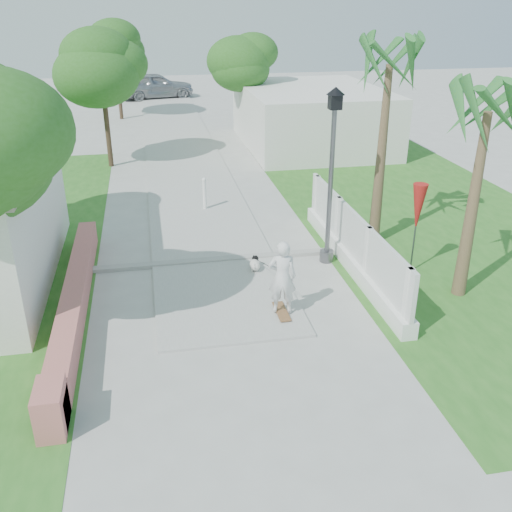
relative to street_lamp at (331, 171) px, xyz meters
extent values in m
plane|color=#B7B7B2|center=(-2.90, -5.50, -2.43)|extent=(90.00, 90.00, 0.00)
cube|color=#B7B7B2|center=(-2.90, 14.50, -2.40)|extent=(3.20, 36.00, 0.06)
cube|color=#999993|center=(-2.90, 0.50, -2.38)|extent=(6.50, 0.25, 0.10)
cube|color=#2C6820|center=(4.10, 2.50, -2.42)|extent=(8.00, 20.00, 0.01)
cube|color=#C36764|center=(-6.20, -1.50, -2.13)|extent=(0.45, 8.00, 0.60)
cube|color=#C36764|center=(-6.20, -5.30, -2.03)|extent=(0.45, 0.80, 0.80)
cube|color=white|center=(0.50, -0.50, -2.23)|extent=(0.35, 7.00, 0.40)
cube|color=white|center=(0.50, -0.50, -1.48)|extent=(0.10, 7.00, 1.10)
cube|color=white|center=(0.50, -3.70, -1.68)|extent=(0.14, 0.14, 1.50)
cube|color=white|center=(0.50, -1.50, -1.68)|extent=(0.14, 0.14, 1.50)
cube|color=white|center=(0.50, 0.70, -1.68)|extent=(0.14, 0.14, 1.50)
cube|color=white|center=(0.50, 2.70, -1.68)|extent=(0.14, 0.14, 1.50)
cube|color=silver|center=(3.10, 12.50, -1.13)|extent=(6.00, 8.00, 2.60)
cylinder|color=#59595E|center=(0.00, 0.00, -2.28)|extent=(0.36, 0.36, 0.30)
cylinder|color=#59595E|center=(0.00, 0.00, -0.43)|extent=(0.12, 0.12, 4.00)
cube|color=black|center=(0.00, 0.00, 1.67)|extent=(0.28, 0.28, 0.35)
cone|color=black|center=(0.00, 0.00, 1.92)|extent=(0.44, 0.44, 0.18)
cylinder|color=white|center=(-2.70, 4.50, -1.93)|extent=(0.12, 0.12, 1.00)
sphere|color=white|center=(-2.70, 4.50, -1.41)|extent=(0.14, 0.14, 0.14)
cylinder|color=#59595E|center=(1.90, -1.00, -1.43)|extent=(0.04, 0.04, 2.00)
cone|color=red|center=(1.90, -1.00, -0.73)|extent=(0.36, 0.36, 1.20)
cylinder|color=#4C3826|center=(-8.40, 3.00, -0.68)|extent=(0.20, 0.20, 3.50)
cylinder|color=#4C3826|center=(-5.90, 10.50, -0.50)|extent=(0.20, 0.20, 3.85)
ellipsoid|color=#265B1A|center=(-5.90, 10.50, 1.15)|extent=(3.40, 3.40, 2.55)
ellipsoid|color=#265B1A|center=(-5.70, 10.30, 1.50)|extent=(2.89, 2.89, 2.18)
ellipsoid|color=#265B1A|center=(-6.10, 10.70, 1.85)|extent=(2.55, 2.55, 1.90)
cylinder|color=#4C3826|center=(0.30, 14.50, -0.68)|extent=(0.20, 0.20, 3.50)
ellipsoid|color=#265B1A|center=(0.30, 14.50, 0.82)|extent=(3.00, 3.00, 2.25)
ellipsoid|color=#265B1A|center=(0.50, 14.30, 1.17)|extent=(2.55, 2.55, 1.92)
ellipsoid|color=#265B1A|center=(0.10, 14.70, 1.52)|extent=(2.25, 2.25, 1.68)
cylinder|color=#4C3826|center=(-5.70, 20.50, -0.50)|extent=(0.20, 0.20, 3.85)
ellipsoid|color=#265B1A|center=(-5.70, 20.50, 1.15)|extent=(3.20, 3.20, 2.40)
ellipsoid|color=#265B1A|center=(-5.50, 20.30, 1.50)|extent=(2.72, 2.72, 2.05)
ellipsoid|color=#265B1A|center=(-5.90, 20.70, 1.85)|extent=(2.40, 2.40, 1.79)
cone|color=brown|center=(1.70, 1.00, -0.03)|extent=(0.32, 0.32, 4.80)
cone|color=brown|center=(2.50, -2.30, -0.33)|extent=(0.32, 0.32, 4.20)
cube|color=brown|center=(-1.79, -2.49, -2.33)|extent=(0.43, 0.89, 0.02)
imported|color=silver|center=(-1.79, -2.49, -1.50)|extent=(0.67, 0.52, 1.65)
cylinder|color=gray|center=(-1.87, -2.80, -2.39)|extent=(0.03, 0.06, 0.06)
cylinder|color=gray|center=(-1.72, -2.80, -2.39)|extent=(0.03, 0.06, 0.06)
cylinder|color=gray|center=(-1.87, -2.18, -2.39)|extent=(0.03, 0.06, 0.06)
cylinder|color=gray|center=(-1.72, -2.18, -2.39)|extent=(0.03, 0.06, 0.06)
ellipsoid|color=silver|center=(-1.97, -0.30, -2.23)|extent=(0.35, 0.47, 0.27)
sphere|color=black|center=(-1.92, -0.10, -2.15)|extent=(0.17, 0.17, 0.17)
sphere|color=silver|center=(-1.90, -0.03, -2.17)|extent=(0.08, 0.08, 0.08)
cone|color=black|center=(-1.96, -0.09, -2.07)|extent=(0.05, 0.05, 0.06)
cone|color=black|center=(-1.88, -0.11, -2.07)|extent=(0.05, 0.05, 0.06)
cylinder|color=silver|center=(-2.00, -0.19, -2.37)|extent=(0.04, 0.04, 0.12)
cylinder|color=silver|center=(-1.89, -0.22, -2.37)|extent=(0.04, 0.04, 0.12)
cylinder|color=silver|center=(-2.05, -0.38, -2.37)|extent=(0.04, 0.04, 0.12)
cylinder|color=silver|center=(-1.93, -0.41, -2.37)|extent=(0.04, 0.04, 0.12)
cylinder|color=silver|center=(-2.02, -0.49, -2.16)|extent=(0.05, 0.10, 0.10)
imported|color=#AEB0B6|center=(-3.55, 27.33, -1.57)|extent=(5.32, 3.02, 1.71)
camera|label=1|loc=(-4.37, -12.97, 3.92)|focal=40.00mm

